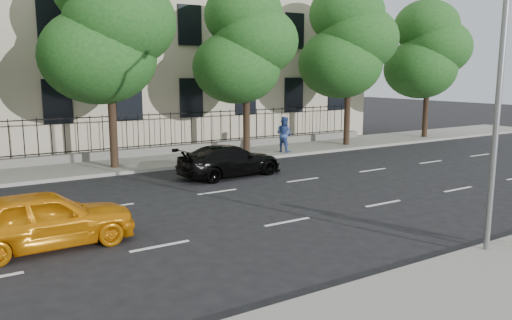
{
  "coord_description": "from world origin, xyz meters",
  "views": [
    {
      "loc": [
        -8.37,
        -9.14,
        4.36
      ],
      "look_at": [
        -0.79,
        3.0,
        1.87
      ],
      "focal_mm": 35.0,
      "sensor_mm": 36.0,
      "label": 1
    }
  ],
  "objects": [
    {
      "name": "far_sidewalk",
      "position": [
        0.0,
        14.0,
        0.07
      ],
      "size": [
        60.0,
        4.0,
        0.15
      ],
      "primitive_type": "cube",
      "color": "gray",
      "rests_on": "ground"
    },
    {
      "name": "street_light",
      "position": [
        2.5,
        -1.77,
        5.15
      ],
      "size": [
        0.25,
        3.32,
        8.05
      ],
      "color": "slate",
      "rests_on": "near_sidewalk"
    },
    {
      "name": "pedestrian_far",
      "position": [
        7.15,
        12.83,
        1.11
      ],
      "size": [
        0.99,
        1.12,
        1.92
      ],
      "primitive_type": "imported",
      "rotation": [
        0.0,
        0.0,
        1.9
      ],
      "color": "#304990",
      "rests_on": "far_sidewalk"
    },
    {
      "name": "lane_markings",
      "position": [
        0.0,
        4.75,
        0.01
      ],
      "size": [
        49.6,
        4.62,
        0.01
      ],
      "primitive_type": null,
      "color": "silver",
      "rests_on": "ground"
    },
    {
      "name": "tree_c",
      "position": [
        -1.96,
        13.36,
        6.41
      ],
      "size": [
        5.89,
        5.5,
        9.8
      ],
      "color": "#382619",
      "rests_on": "far_sidewalk"
    },
    {
      "name": "ground",
      "position": [
        0.0,
        0.0,
        0.0
      ],
      "size": [
        120.0,
        120.0,
        0.0
      ],
      "primitive_type": "plane",
      "color": "black",
      "rests_on": "ground"
    },
    {
      "name": "iron_fence",
      "position": [
        0.0,
        15.7,
        0.65
      ],
      "size": [
        30.0,
        0.5,
        2.2
      ],
      "color": "slate",
      "rests_on": "far_sidewalk"
    },
    {
      "name": "tree_f",
      "position": [
        19.04,
        13.36,
        5.88
      ],
      "size": [
        5.52,
        5.12,
        9.01
      ],
      "color": "#382619",
      "rests_on": "far_sidewalk"
    },
    {
      "name": "black_sedan",
      "position": [
        1.82,
        9.27,
        0.68
      ],
      "size": [
        4.84,
        2.27,
        1.37
      ],
      "primitive_type": "imported",
      "rotation": [
        0.0,
        0.0,
        1.65
      ],
      "color": "black",
      "rests_on": "ground"
    },
    {
      "name": "yellow_taxi",
      "position": [
        -6.48,
        3.93,
        0.75
      ],
      "size": [
        4.41,
        1.82,
        1.5
      ],
      "primitive_type": "imported",
      "rotation": [
        0.0,
        0.0,
        1.58
      ],
      "color": "orange",
      "rests_on": "ground"
    },
    {
      "name": "tree_d",
      "position": [
        5.04,
        13.36,
        5.84
      ],
      "size": [
        5.34,
        4.94,
        8.84
      ],
      "color": "#382619",
      "rests_on": "far_sidewalk"
    },
    {
      "name": "tree_e",
      "position": [
        12.04,
        13.36,
        6.2
      ],
      "size": [
        5.71,
        5.31,
        9.46
      ],
      "color": "#382619",
      "rests_on": "far_sidewalk"
    },
    {
      "name": "near_sidewalk",
      "position": [
        0.0,
        -4.0,
        0.07
      ],
      "size": [
        60.0,
        4.0,
        0.15
      ],
      "primitive_type": "cube",
      "color": "gray",
      "rests_on": "ground"
    }
  ]
}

